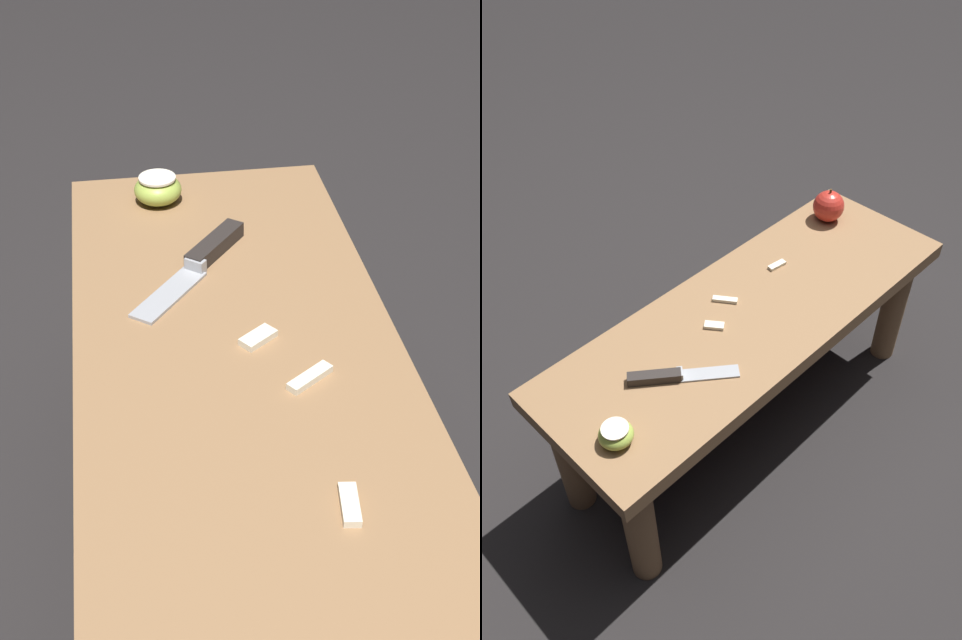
# 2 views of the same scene
# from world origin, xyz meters

# --- Properties ---
(ground_plane) EXTENTS (8.00, 8.00, 0.00)m
(ground_plane) POSITION_xyz_m (0.00, 0.00, 0.00)
(ground_plane) COLOR black
(wooden_bench) EXTENTS (1.02, 0.36, 0.39)m
(wooden_bench) POSITION_xyz_m (0.00, 0.00, 0.32)
(wooden_bench) COLOR olive
(wooden_bench) RESTS_ON ground_plane
(knife) EXTENTS (0.19, 0.16, 0.02)m
(knife) POSITION_xyz_m (-0.27, -0.01, 0.40)
(knife) COLOR #9EA0A5
(knife) RESTS_ON wooden_bench
(apple_whole) EXTENTS (0.08, 0.08, 0.09)m
(apple_whole) POSITION_xyz_m (0.39, 0.10, 0.43)
(apple_whole) COLOR red
(apple_whole) RESTS_ON wooden_bench
(apple_cut) EXTENTS (0.07, 0.07, 0.04)m
(apple_cut) POSITION_xyz_m (-0.43, -0.06, 0.41)
(apple_cut) COLOR #9EB747
(apple_cut) RESTS_ON wooden_bench
(apple_slice_near_knife) EXTENTS (0.04, 0.05, 0.01)m
(apple_slice_near_knife) POSITION_xyz_m (-0.10, 0.02, 0.40)
(apple_slice_near_knife) COLOR silver
(apple_slice_near_knife) RESTS_ON wooden_bench
(apple_slice_center) EXTENTS (0.05, 0.02, 0.01)m
(apple_slice_center) POSITION_xyz_m (0.15, 0.06, 0.40)
(apple_slice_center) COLOR silver
(apple_slice_center) RESTS_ON wooden_bench
(apple_slice_near_bowl) EXTENTS (0.04, 0.05, 0.01)m
(apple_slice_near_bowl) POSITION_xyz_m (-0.02, 0.06, 0.40)
(apple_slice_near_bowl) COLOR silver
(apple_slice_near_bowl) RESTS_ON wooden_bench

